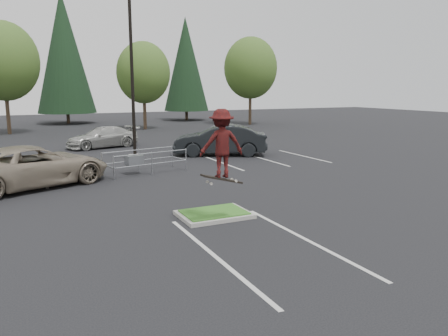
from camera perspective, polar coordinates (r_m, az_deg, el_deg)
name	(u,v)px	position (r m, az deg, el deg)	size (l,w,h in m)	color
ground	(214,216)	(13.94, -1.31, -6.33)	(120.00, 120.00, 0.00)	black
grass_median	(214,214)	(13.91, -1.31, -6.02)	(2.20, 1.60, 0.16)	#A4A198
stall_lines	(127,183)	(19.08, -12.51, -1.96)	(22.62, 17.60, 0.01)	beige
light_pole	(132,78)	(24.90, -11.90, 11.47)	(0.70, 0.60, 10.12)	#A4A198
decid_b	(3,64)	(42.76, -26.86, 12.07)	(5.89, 5.89, 9.64)	#38281C
decid_c	(143,75)	(43.56, -10.49, 11.90)	(5.12, 5.12, 8.38)	#38281C
decid_d	(250,70)	(48.58, 3.45, 12.67)	(5.76, 5.76, 9.43)	#38281C
conif_b	(64,53)	(53.09, -20.17, 13.97)	(6.38, 6.38, 14.50)	#38281C
conif_c	(186,64)	(55.29, -5.01, 13.35)	(5.50, 5.50, 12.50)	#38281C
cart_corral	(137,160)	(20.97, -11.30, 1.08)	(4.02, 2.15, 1.08)	gray
skateboarder	(222,144)	(12.45, -0.29, 3.16)	(1.36, 0.91, 2.21)	black
car_l_tan	(31,167)	(19.44, -23.92, 0.17)	(2.84, 6.15, 1.71)	gray
car_r_charc	(220,140)	(26.30, -0.52, 3.66)	(1.93, 5.54, 1.82)	black
car_far_silver	(103,137)	(30.82, -15.47, 3.89)	(1.97, 4.84, 1.40)	#AFAFAA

